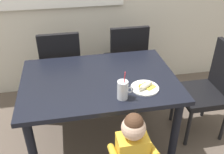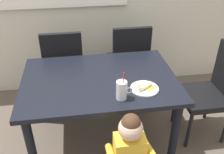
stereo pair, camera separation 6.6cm
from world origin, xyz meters
name	(u,v)px [view 1 (the left image)]	position (x,y,z in m)	size (l,w,h in m)	color
ground_plane	(101,140)	(0.00, 0.00, 0.00)	(24.00, 24.00, 0.00)	brown
dining_table	(99,88)	(0.00, 0.00, 0.64)	(1.34, 0.93, 0.74)	black
dining_chair_left	(62,66)	(-0.33, 0.67, 0.54)	(0.44, 0.45, 0.96)	black
dining_chair_right	(126,58)	(0.42, 0.71, 0.54)	(0.44, 0.45, 0.96)	black
dining_chair_far	(211,86)	(1.09, -0.02, 0.54)	(0.44, 0.44, 0.96)	black
toddler_standing	(132,149)	(0.14, -0.64, 0.53)	(0.33, 0.24, 0.84)	#3F4760
milk_cup	(123,91)	(0.14, -0.32, 0.81)	(0.13, 0.08, 0.25)	silver
snack_plate	(145,88)	(0.34, -0.22, 0.75)	(0.23, 0.23, 0.01)	white
peeled_banana	(146,86)	(0.35, -0.23, 0.77)	(0.17, 0.14, 0.07)	#F4EAC6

